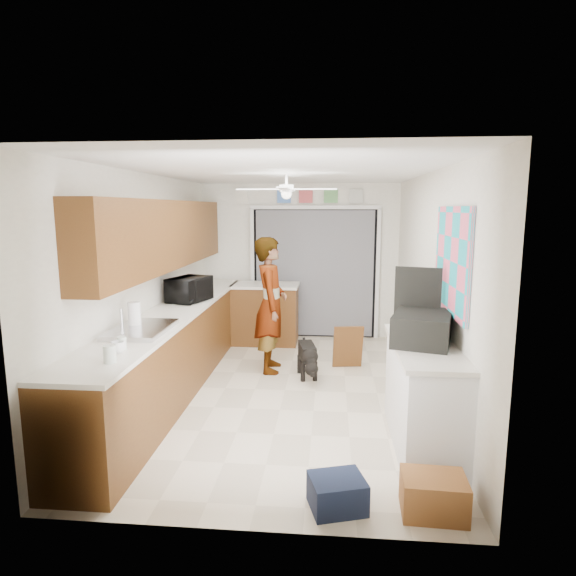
{
  "coord_description": "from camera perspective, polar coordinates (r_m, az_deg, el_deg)",
  "views": [
    {
      "loc": [
        0.51,
        -5.34,
        2.11
      ],
      "look_at": [
        0.0,
        0.4,
        1.15
      ],
      "focal_mm": 30.0,
      "sensor_mm": 36.0,
      "label": 1
    }
  ],
  "objects": [
    {
      "name": "floor",
      "position": [
        5.76,
        -0.36,
        -12.02
      ],
      "size": [
        5.0,
        5.0,
        0.0
      ],
      "primitive_type": "plane",
      "color": "beige",
      "rests_on": "ground"
    },
    {
      "name": "ceiling",
      "position": [
        5.38,
        -0.39,
        13.62
      ],
      "size": [
        5.0,
        5.0,
        0.0
      ],
      "primitive_type": "plane",
      "rotation": [
        3.14,
        0.0,
        0.0
      ],
      "color": "white",
      "rests_on": "ground"
    },
    {
      "name": "wall_back",
      "position": [
        7.9,
        1.36,
        3.21
      ],
      "size": [
        3.2,
        0.0,
        3.2
      ],
      "primitive_type": "plane",
      "rotation": [
        1.57,
        0.0,
        0.0
      ],
      "color": "white",
      "rests_on": "ground"
    },
    {
      "name": "wall_front",
      "position": [
        3.01,
        -4.96,
        -7.19
      ],
      "size": [
        3.2,
        0.0,
        3.2
      ],
      "primitive_type": "plane",
      "rotation": [
        -1.57,
        0.0,
        0.0
      ],
      "color": "white",
      "rests_on": "ground"
    },
    {
      "name": "wall_left",
      "position": [
        5.81,
        -16.3,
        0.56
      ],
      "size": [
        0.0,
        5.0,
        5.0
      ],
      "primitive_type": "plane",
      "rotation": [
        1.57,
        0.0,
        1.57
      ],
      "color": "white",
      "rests_on": "ground"
    },
    {
      "name": "wall_right",
      "position": [
        5.52,
        16.41,
        0.1
      ],
      "size": [
        0.0,
        5.0,
        5.0
      ],
      "primitive_type": "plane",
      "rotation": [
        1.57,
        0.0,
        -1.57
      ],
      "color": "white",
      "rests_on": "ground"
    },
    {
      "name": "left_base_cabinets",
      "position": [
        5.88,
        -13.19,
        -7.2
      ],
      "size": [
        0.6,
        4.8,
        0.9
      ],
      "primitive_type": "cube",
      "color": "brown",
      "rests_on": "floor"
    },
    {
      "name": "left_countertop",
      "position": [
        5.76,
        -13.27,
        -2.72
      ],
      "size": [
        0.62,
        4.8,
        0.04
      ],
      "primitive_type": "cube",
      "color": "white",
      "rests_on": "left_base_cabinets"
    },
    {
      "name": "upper_cabinets",
      "position": [
        5.88,
        -14.38,
        6.14
      ],
      "size": [
        0.32,
        4.0,
        0.8
      ],
      "primitive_type": "cube",
      "color": "brown",
      "rests_on": "wall_left"
    },
    {
      "name": "sink_basin",
      "position": [
        4.84,
        -17.0,
        -4.78
      ],
      "size": [
        0.5,
        0.76,
        0.06
      ],
      "primitive_type": "cube",
      "color": "silver",
      "rests_on": "left_countertop"
    },
    {
      "name": "faucet",
      "position": [
        4.89,
        -19.12,
        -3.59
      ],
      "size": [
        0.03,
        0.03,
        0.22
      ],
      "primitive_type": "cylinder",
      "color": "silver",
      "rests_on": "left_countertop"
    },
    {
      "name": "peninsula_base",
      "position": [
        7.59,
        -2.69,
        -3.18
      ],
      "size": [
        1.0,
        0.6,
        0.9
      ],
      "primitive_type": "cube",
      "color": "brown",
      "rests_on": "floor"
    },
    {
      "name": "peninsula_top",
      "position": [
        7.5,
        -2.72,
        0.33
      ],
      "size": [
        1.04,
        0.64,
        0.04
      ],
      "primitive_type": "cube",
      "color": "white",
      "rests_on": "peninsula_base"
    },
    {
      "name": "back_opening_recess",
      "position": [
        7.88,
        3.15,
        1.72
      ],
      "size": [
        2.0,
        0.06,
        2.1
      ],
      "primitive_type": "cube",
      "color": "black",
      "rests_on": "wall_back"
    },
    {
      "name": "curtain_panel",
      "position": [
        7.85,
        3.14,
        1.68
      ],
      "size": [
        1.9,
        0.03,
        2.05
      ],
      "primitive_type": "cube",
      "color": "gray",
      "rests_on": "wall_back"
    },
    {
      "name": "door_trim_left",
      "position": [
        7.95,
        -4.22,
        1.78
      ],
      "size": [
        0.06,
        0.04,
        2.1
      ],
      "primitive_type": "cube",
      "color": "white",
      "rests_on": "wall_back"
    },
    {
      "name": "door_trim_right",
      "position": [
        7.89,
        10.57,
        1.58
      ],
      "size": [
        0.06,
        0.04,
        2.1
      ],
      "primitive_type": "cube",
      "color": "white",
      "rests_on": "wall_back"
    },
    {
      "name": "door_trim_head",
      "position": [
        7.78,
        3.22,
        9.52
      ],
      "size": [
        2.1,
        0.04,
        0.06
      ],
      "primitive_type": "cube",
      "color": "white",
      "rests_on": "wall_back"
    },
    {
      "name": "header_frame_1",
      "position": [
        7.85,
        -0.48,
        10.85
      ],
      "size": [
        0.22,
        0.02,
        0.22
      ],
      "primitive_type": "cube",
      "color": "#5285DD",
      "rests_on": "wall_back"
    },
    {
      "name": "header_frame_2",
      "position": [
        7.82,
        2.12,
        10.85
      ],
      "size": [
        0.22,
        0.02,
        0.22
      ],
      "primitive_type": "cube",
      "color": "#C3494D",
      "rests_on": "wall_back"
    },
    {
      "name": "header_frame_3",
      "position": [
        7.81,
        5.1,
        10.82
      ],
      "size": [
        0.22,
        0.02,
        0.22
      ],
      "primitive_type": "cube",
      "color": "#61A45E",
      "rests_on": "wall_back"
    },
    {
      "name": "header_frame_4",
      "position": [
        7.82,
        8.09,
        10.76
      ],
      "size": [
        0.22,
        0.02,
        0.22
      ],
      "primitive_type": "cube",
      "color": "beige",
      "rests_on": "wall_back"
    },
    {
      "name": "route66_sign",
      "position": [
        7.95,
        -5.6,
        10.79
      ],
      "size": [
        0.22,
        0.02,
        0.26
      ],
      "primitive_type": "cube",
      "color": "silver",
      "rests_on": "wall_back"
    },
    {
      "name": "right_counter_base",
      "position": [
        4.54,
        15.74,
        -12.38
      ],
      "size": [
        0.5,
        1.4,
        0.9
      ],
      "primitive_type": "cube",
      "color": "white",
      "rests_on": "floor"
    },
    {
      "name": "right_counter_top",
      "position": [
        4.39,
        15.89,
        -6.66
      ],
      "size": [
        0.54,
        1.44,
        0.04
      ],
      "primitive_type": "cube",
      "color": "white",
      "rests_on": "right_counter_base"
    },
    {
      "name": "abstract_painting",
      "position": [
        4.49,
        18.85,
        3.07
      ],
      "size": [
        0.03,
        1.15,
        0.95
      ],
      "primitive_type": "cube",
      "color": "#FF5D7F",
      "rests_on": "wall_right"
    },
    {
      "name": "ceiling_fan",
      "position": [
        5.57,
        -0.19,
        11.62
      ],
      "size": [
        1.14,
        1.14,
        0.24
      ],
      "primitive_type": "cube",
      "color": "white",
      "rests_on": "ceiling"
    },
    {
      "name": "microwave",
      "position": [
        6.21,
        -11.62,
        -0.16
      ],
      "size": [
        0.52,
        0.64,
        0.31
      ],
      "primitive_type": "imported",
      "rotation": [
        0.0,
        0.0,
        1.28
      ],
      "color": "black",
      "rests_on": "left_countertop"
    },
    {
      "name": "soap_bottle",
      "position": [
        6.07,
        -13.32,
        -0.63
      ],
      "size": [
        0.12,
        0.12,
        0.27
      ],
      "primitive_type": "imported",
      "rotation": [
        0.0,
        0.0,
        -0.19
      ],
      "color": "silver",
      "rests_on": "left_countertop"
    },
    {
      "name": "cup",
      "position": [
        4.2,
        -19.5,
        -6.62
      ],
      "size": [
        0.13,
        0.13,
        0.09
      ],
      "primitive_type": "imported",
      "rotation": [
        0.0,
        0.0,
        0.05
      ],
      "color": "white",
      "rests_on": "left_countertop"
    },
    {
      "name": "jar_a",
      "position": [
        3.95,
        -20.37,
        -7.34
      ],
      "size": [
        0.13,
        0.13,
        0.14
      ],
      "primitive_type": "cylinder",
      "rotation": [
        0.0,
        0.0,
        0.41
      ],
      "color": "silver",
      "rests_on": "left_countertop"
    },
    {
      "name": "jar_b",
      "position": [
        4.27,
        -19.08,
        -6.21
      ],
      "size": [
        0.09,
        0.09,
        0.11
      ],
      "primitive_type": "cylinder",
      "rotation": [
        0.0,
        0.0,
        0.28
      ],
      "color": "silver",
      "rests_on": "left_countertop"
    },
    {
      "name": "paper_towel_roll",
      "position": [
        4.94,
        -17.74,
        -3.12
      ],
      "size": [
        0.13,
        0.13,
        0.27
      ],
      "primitive_type": "cylinder",
      "rotation": [
        0.0,
        0.0,
        0.03
      ],
      "color": "white",
      "rests_on": "left_countertop"
    },
    {
      "name": "suitcase",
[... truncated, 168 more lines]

